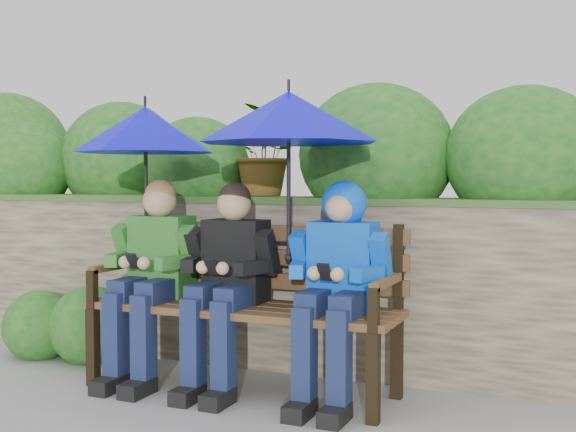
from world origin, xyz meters
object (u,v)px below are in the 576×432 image
at_px(boy_right, 338,271).
at_px(umbrella_left, 145,130).
at_px(boy_middle, 228,274).
at_px(umbrella_right, 289,117).
at_px(park_bench, 247,294).
at_px(boy_left, 152,269).

relative_size(boy_right, umbrella_left, 1.22).
bearing_deg(boy_middle, umbrella_left, 174.37).
bearing_deg(umbrella_right, boy_right, -8.22).
relative_size(park_bench, umbrella_right, 1.80).
distance_m(boy_middle, umbrella_left, 0.97).
xyz_separation_m(boy_left, boy_middle, (0.48, 0.00, -0.01)).
relative_size(park_bench, umbrella_left, 1.86).
bearing_deg(umbrella_right, boy_left, -176.13).
height_order(boy_middle, boy_right, boy_right).
distance_m(boy_left, boy_middle, 0.48).
distance_m(park_bench, boy_left, 0.57).
distance_m(umbrella_left, umbrella_right, 0.89).
distance_m(boy_right, umbrella_left, 1.39).
distance_m(boy_middle, boy_right, 0.62).
xyz_separation_m(park_bench, boy_right, (0.55, -0.07, 0.16)).
height_order(park_bench, boy_left, boy_left).
xyz_separation_m(boy_right, umbrella_left, (-1.17, 0.04, 0.74)).
bearing_deg(park_bench, boy_middle, -133.28).
bearing_deg(umbrella_left, boy_right, -2.08).
distance_m(park_bench, umbrella_right, 0.98).
height_order(boy_left, boy_right, boy_left).
bearing_deg(umbrella_right, boy_middle, -170.95).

